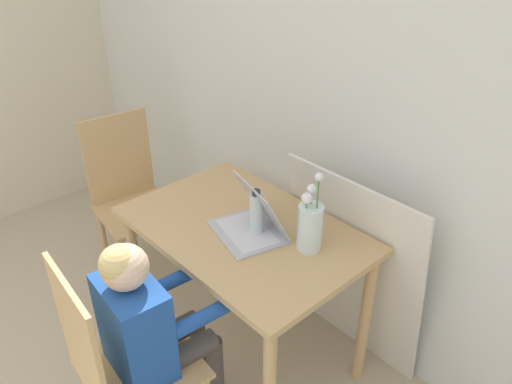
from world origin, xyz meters
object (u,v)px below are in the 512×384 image
Objects in this scene: chair_spare at (132,200)px; water_bottle at (256,214)px; chair_occupied at (122,369)px; person_seated at (151,325)px; flower_vase at (310,225)px; laptop at (253,221)px.

water_bottle is (1.00, 0.05, 0.36)m from chair_spare.
chair_occupied is 0.19m from person_seated.
chair_spare is 2.78× the size of flower_vase.
laptop is at bearing -159.20° from flower_vase.
person_seated is 2.93× the size of flower_vase.
chair_spare is at bearing -162.78° from laptop.
person_seated is 2.86× the size of laptop.
water_bottle is at bearing -157.43° from flower_vase.
laptop reaches higher than chair_spare.
flower_vase is at bearing 22.57° from water_bottle.
chair_occupied is at bearing -88.27° from water_bottle.
chair_spare is 1.06m from water_bottle.
person_seated is at bearing -105.95° from flower_vase.
flower_vase is at bearing -101.20° from person_seated.
water_bottle is at bearing -81.95° from person_seated.
laptop is (-0.04, 0.68, 0.32)m from chair_occupied.
chair_occupied is 0.95× the size of person_seated.
person_seated is 0.59m from water_bottle.
person_seated is 0.70m from flower_vase.
chair_occupied is 1.00× the size of chair_spare.
chair_spare is at bearing -27.23° from chair_occupied.
laptop is at bearing -81.89° from chair_occupied.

